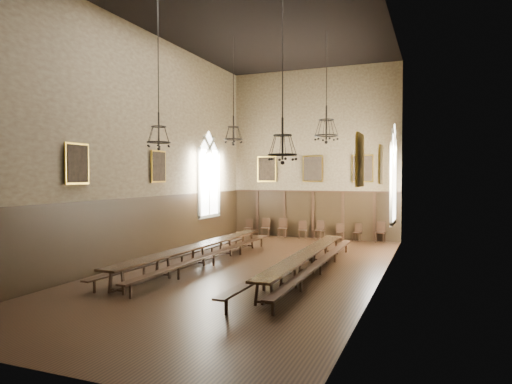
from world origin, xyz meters
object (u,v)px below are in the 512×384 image
Objects in this scene: chair_3 at (303,233)px; chair_7 at (380,236)px; table_left at (198,255)px; chair_5 at (340,235)px; bench_left_inner at (214,257)px; chandelier_front_right at (282,141)px; table_right at (306,263)px; chandelier_back_right at (326,129)px; chair_6 at (357,236)px; chair_0 at (248,231)px; chair_2 at (282,232)px; chandelier_front_left at (159,131)px; bench_left_outer at (182,259)px; chair_4 at (319,234)px; bench_right_outer at (320,266)px; chandelier_back_left at (233,132)px; chair_1 at (266,231)px; bench_right_inner at (290,265)px.

chair_7 is (4.00, 0.06, 0.03)m from chair_3.
chair_5 is at bearing 67.02° from table_left.
bench_left_inner is 6.20m from chandelier_front_right.
chandelier_back_right reaches higher than table_right.
chair_6 is 0.87× the size of chair_7.
chair_0 is 0.89× the size of chair_7.
bench_left_inner is 11.83× the size of chair_6.
chair_2 is 3.13m from chair_5.
chandelier_front_left is at bearing -103.07° from bench_left_inner.
table_right is at bearing -79.10° from chair_6.
bench_left_outer is at bearing -156.97° from bench_left_inner.
chair_0 is 9.28m from chandelier_back_right.
bench_left_inner is at bearing -95.94° from chair_2.
chair_4 is at bearing -1.93° from chair_0.
bench_right_outer is at bearing 82.92° from chandelier_front_right.
chair_1 is at bearing 98.10° from chandelier_back_left.
chair_1 is 1.16× the size of chair_5.
table_right is 1.96× the size of chandelier_front_left.
chair_7 reaches higher than table_left.
chandelier_back_left and chandelier_front_right have the same top height.
table_left is at bearing -160.46° from bench_left_inner.
table_right is 10.81× the size of chair_5.
bench_right_outer is 6.81m from chandelier_back_left.
chandelier_front_right is (5.71, -11.27, 3.99)m from chair_0.
chair_6 is at bearing 17.81° from chair_4.
chair_0 is (-5.59, 8.31, -0.09)m from table_right.
chandelier_front_left is at bearing -117.27° from chair_5.
chandelier_front_right is (-0.37, -2.95, 3.97)m from bench_right_outer.
chair_5 is 0.96× the size of chair_6.
bench_left_inner is at bearing 19.54° from table_left.
chair_2 is at bearing 110.01° from bench_right_inner.
chair_6 is 12.06m from chandelier_front_right.
bench_left_outer is at bearing -108.86° from chandelier_back_left.
chandelier_back_right is at bearing -58.64° from chair_4.
bench_right_outer reaches higher than bench_left_outer.
chair_5 is 0.16× the size of chandelier_front_right.
table_right is 0.49m from bench_right_outer.
chair_0 reaches higher than bench_right_outer.
chair_1 is at bearing 3.20° from chair_0.
chandelier_front_right is (-1.37, -11.42, 3.95)m from chair_7.
chair_0 is 0.99m from chair_1.
bench_right_outer is at bearing -69.63° from chair_1.
chair_4 is 0.21× the size of chandelier_front_left.
chair_4 is (-2.07, 8.33, -0.00)m from bench_right_outer.
chair_5 is at bearing 93.51° from table_right.
bench_left_inner is 10.45× the size of chair_2.
chair_3 is 1.03× the size of chair_6.
chandelier_back_right is (4.63, -5.63, 4.86)m from chair_1.
bench_right_outer is 10.62× the size of chair_4.
chandelier_front_left is at bearing -113.01° from chair_3.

